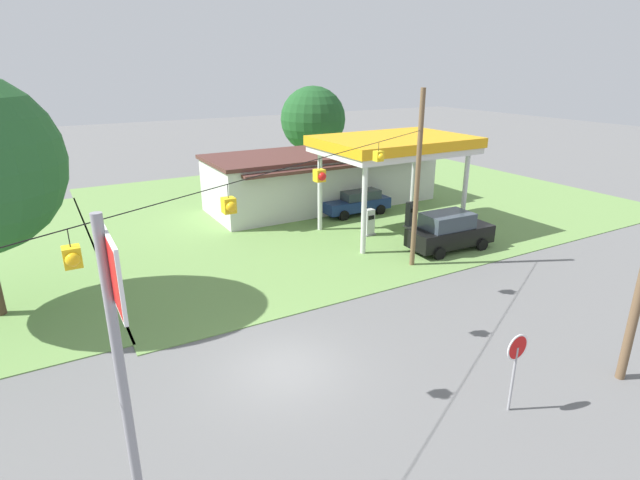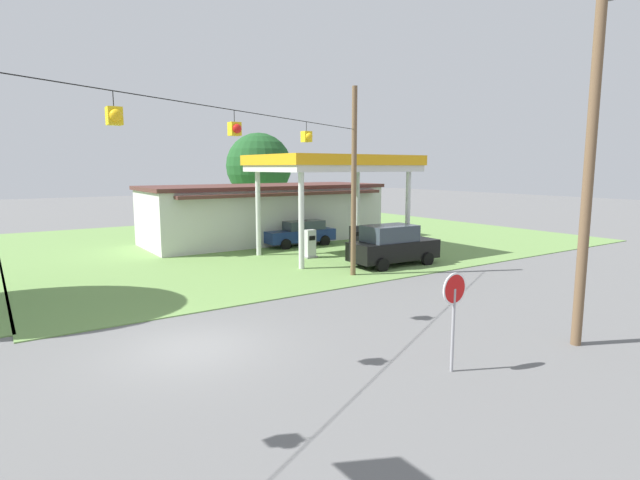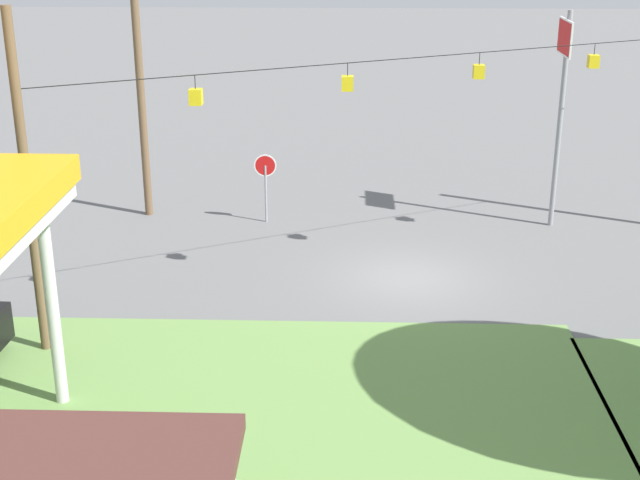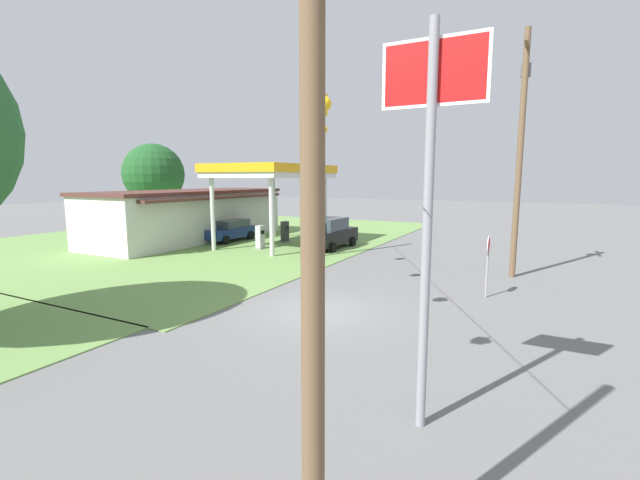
{
  "view_description": "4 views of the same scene",
  "coord_description": "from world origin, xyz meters",
  "px_view_note": "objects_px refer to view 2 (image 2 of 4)",
  "views": [
    {
      "loc": [
        -6.01,
        -12.91,
        9.58
      ],
      "look_at": [
        3.43,
        3.62,
        2.85
      ],
      "focal_mm": 28.0,
      "sensor_mm": 36.0,
      "label": 1
    },
    {
      "loc": [
        -4.48,
        -13.06,
        5.01
      ],
      "look_at": [
        4.65,
        0.49,
        2.63
      ],
      "focal_mm": 28.0,
      "sensor_mm": 36.0,
      "label": 2
    },
    {
      "loc": [
        1.85,
        25.19,
        10.58
      ],
      "look_at": [
        2.57,
        3.59,
        2.55
      ],
      "focal_mm": 50.0,
      "sensor_mm": 36.0,
      "label": 3
    },
    {
      "loc": [
        -13.13,
        -6.95,
        4.77
      ],
      "look_at": [
        4.46,
        2.25,
        1.88
      ],
      "focal_mm": 24.0,
      "sensor_mm": 36.0,
      "label": 4
    }
  ],
  "objects_px": {
    "gas_station_canopy": "(333,165)",
    "fuel_pump_far": "(355,240)",
    "fuel_pump_near": "(310,245)",
    "tree_behind_station": "(259,166)",
    "car_at_pumps_front": "(392,245)",
    "stop_sign_roadside": "(454,300)",
    "utility_pole_main": "(594,116)",
    "gas_station_store": "(265,213)",
    "car_at_pumps_rear": "(299,233)"
  },
  "relations": [
    {
      "from": "gas_station_store",
      "to": "fuel_pump_far",
      "type": "xyz_separation_m",
      "value": [
        2.07,
        -7.3,
        -1.18
      ]
    },
    {
      "from": "fuel_pump_near",
      "to": "utility_pole_main",
      "type": "relative_size",
      "value": 0.14
    },
    {
      "from": "car_at_pumps_rear",
      "to": "stop_sign_roadside",
      "type": "xyz_separation_m",
      "value": [
        -7.37,
        -19.15,
        0.95
      ]
    },
    {
      "from": "tree_behind_station",
      "to": "car_at_pumps_rear",
      "type": "bearing_deg",
      "value": -104.36
    },
    {
      "from": "car_at_pumps_front",
      "to": "tree_behind_station",
      "type": "distance_m",
      "value": 19.85
    },
    {
      "from": "gas_station_store",
      "to": "gas_station_canopy",
      "type": "bearing_deg",
      "value": -86.01
    },
    {
      "from": "gas_station_canopy",
      "to": "car_at_pumps_front",
      "type": "xyz_separation_m",
      "value": [
        0.79,
        -4.13,
        -4.08
      ]
    },
    {
      "from": "gas_station_canopy",
      "to": "stop_sign_roadside",
      "type": "distance_m",
      "value": 16.94
    },
    {
      "from": "gas_station_canopy",
      "to": "fuel_pump_far",
      "type": "relative_size",
      "value": 5.33
    },
    {
      "from": "fuel_pump_far",
      "to": "car_at_pumps_front",
      "type": "xyz_separation_m",
      "value": [
        -0.77,
        -4.13,
        0.3
      ]
    },
    {
      "from": "car_at_pumps_rear",
      "to": "stop_sign_roadside",
      "type": "distance_m",
      "value": 20.54
    },
    {
      "from": "fuel_pump_near",
      "to": "utility_pole_main",
      "type": "xyz_separation_m",
      "value": [
        -1.08,
        -15.71,
        5.62
      ]
    },
    {
      "from": "utility_pole_main",
      "to": "stop_sign_roadside",
      "type": "bearing_deg",
      "value": 171.18
    },
    {
      "from": "gas_station_store",
      "to": "tree_behind_station",
      "type": "relative_size",
      "value": 2.05
    },
    {
      "from": "gas_station_canopy",
      "to": "fuel_pump_near",
      "type": "xyz_separation_m",
      "value": [
        -1.56,
        -0.0,
        -4.38
      ]
    },
    {
      "from": "fuel_pump_near",
      "to": "tree_behind_station",
      "type": "height_order",
      "value": "tree_behind_station"
    },
    {
      "from": "gas_station_canopy",
      "to": "utility_pole_main",
      "type": "bearing_deg",
      "value": -99.54
    },
    {
      "from": "gas_station_canopy",
      "to": "tree_behind_station",
      "type": "height_order",
      "value": "tree_behind_station"
    },
    {
      "from": "car_at_pumps_front",
      "to": "utility_pole_main",
      "type": "bearing_deg",
      "value": -104.11
    },
    {
      "from": "fuel_pump_far",
      "to": "stop_sign_roadside",
      "type": "xyz_separation_m",
      "value": [
        -8.66,
        -15.02,
        1.05
      ]
    },
    {
      "from": "car_at_pumps_front",
      "to": "tree_behind_station",
      "type": "xyz_separation_m",
      "value": [
        2.3,
        19.29,
        4.07
      ]
    },
    {
      "from": "fuel_pump_far",
      "to": "utility_pole_main",
      "type": "distance_m",
      "value": 17.2
    },
    {
      "from": "gas_station_store",
      "to": "fuel_pump_near",
      "type": "height_order",
      "value": "gas_station_store"
    },
    {
      "from": "car_at_pumps_rear",
      "to": "tree_behind_station",
      "type": "xyz_separation_m",
      "value": [
        2.82,
        11.02,
        4.26
      ]
    },
    {
      "from": "car_at_pumps_front",
      "to": "utility_pole_main",
      "type": "xyz_separation_m",
      "value": [
        -3.43,
        -11.57,
        5.32
      ]
    },
    {
      "from": "utility_pole_main",
      "to": "tree_behind_station",
      "type": "relative_size",
      "value": 1.46
    },
    {
      "from": "gas_station_canopy",
      "to": "tree_behind_station",
      "type": "bearing_deg",
      "value": 78.47
    },
    {
      "from": "car_at_pumps_front",
      "to": "car_at_pumps_rear",
      "type": "bearing_deg",
      "value": 95.98
    },
    {
      "from": "utility_pole_main",
      "to": "tree_behind_station",
      "type": "height_order",
      "value": "utility_pole_main"
    },
    {
      "from": "gas_station_store",
      "to": "tree_behind_station",
      "type": "xyz_separation_m",
      "value": [
        3.6,
        7.85,
        3.19
      ]
    },
    {
      "from": "car_at_pumps_front",
      "to": "car_at_pumps_rear",
      "type": "height_order",
      "value": "car_at_pumps_front"
    },
    {
      "from": "fuel_pump_near",
      "to": "car_at_pumps_rear",
      "type": "bearing_deg",
      "value": 66.09
    },
    {
      "from": "car_at_pumps_rear",
      "to": "utility_pole_main",
      "type": "bearing_deg",
      "value": 82.64
    },
    {
      "from": "tree_behind_station",
      "to": "fuel_pump_far",
      "type": "bearing_deg",
      "value": -95.76
    },
    {
      "from": "gas_station_store",
      "to": "fuel_pump_near",
      "type": "distance_m",
      "value": 7.47
    },
    {
      "from": "tree_behind_station",
      "to": "utility_pole_main",
      "type": "bearing_deg",
      "value": -100.52
    },
    {
      "from": "gas_station_store",
      "to": "fuel_pump_near",
      "type": "relative_size",
      "value": 10.13
    },
    {
      "from": "gas_station_canopy",
      "to": "stop_sign_roadside",
      "type": "xyz_separation_m",
      "value": [
        -7.1,
        -15.02,
        -3.33
      ]
    },
    {
      "from": "gas_station_store",
      "to": "fuel_pump_far",
      "type": "height_order",
      "value": "gas_station_store"
    },
    {
      "from": "car_at_pumps_front",
      "to": "utility_pole_main",
      "type": "relative_size",
      "value": 0.42
    },
    {
      "from": "fuel_pump_far",
      "to": "tree_behind_station",
      "type": "xyz_separation_m",
      "value": [
        1.53,
        15.15,
        4.37
      ]
    },
    {
      "from": "gas_station_canopy",
      "to": "stop_sign_roadside",
      "type": "bearing_deg",
      "value": -115.29
    },
    {
      "from": "gas_station_store",
      "to": "tree_behind_station",
      "type": "bearing_deg",
      "value": 65.37
    },
    {
      "from": "fuel_pump_far",
      "to": "car_at_pumps_front",
      "type": "distance_m",
      "value": 4.21
    },
    {
      "from": "gas_station_canopy",
      "to": "car_at_pumps_rear",
      "type": "relative_size",
      "value": 1.83
    },
    {
      "from": "gas_station_canopy",
      "to": "fuel_pump_far",
      "type": "bearing_deg",
      "value": -0.06
    },
    {
      "from": "stop_sign_roadside",
      "to": "utility_pole_main",
      "type": "relative_size",
      "value": 0.22
    },
    {
      "from": "gas_station_canopy",
      "to": "fuel_pump_near",
      "type": "bearing_deg",
      "value": -179.94
    },
    {
      "from": "gas_station_store",
      "to": "fuel_pump_far",
      "type": "bearing_deg",
      "value": -74.16
    },
    {
      "from": "fuel_pump_near",
      "to": "utility_pole_main",
      "type": "distance_m",
      "value": 16.72
    }
  ]
}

